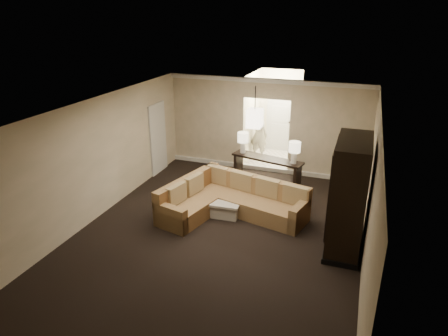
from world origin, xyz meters
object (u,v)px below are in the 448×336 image
at_px(console_table, 267,168).
at_px(person, 259,132).
at_px(sectional_sofa, 229,200).
at_px(coffee_table, 223,204).
at_px(drink_table, 338,210).
at_px(armoire, 348,198).

distance_m(console_table, person, 2.15).
distance_m(sectional_sofa, console_table, 2.07).
bearing_deg(coffee_table, person, 92.69).
relative_size(sectional_sofa, coffee_table, 3.36).
distance_m(sectional_sofa, drink_table, 2.52).
bearing_deg(person, sectional_sofa, 105.55).
relative_size(coffee_table, armoire, 0.43).
xyz_separation_m(sectional_sofa, person, (-0.34, 3.99, 0.54)).
relative_size(coffee_table, drink_table, 1.67).
height_order(sectional_sofa, armoire, armoire).
bearing_deg(person, drink_table, 137.97).
bearing_deg(person, armoire, 134.50).
relative_size(coffee_table, console_table, 0.48).
relative_size(armoire, drink_table, 3.92).
xyz_separation_m(console_table, person, (-0.77, 1.96, 0.42)).
bearing_deg(drink_table, sectional_sofa, -174.45).
height_order(console_table, drink_table, console_table).
xyz_separation_m(drink_table, person, (-2.85, 3.74, 0.46)).
xyz_separation_m(coffee_table, armoire, (2.85, -0.59, 0.92)).
relative_size(coffee_table, person, 0.56).
bearing_deg(person, coffee_table, 103.38).
relative_size(console_table, drink_table, 3.51).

